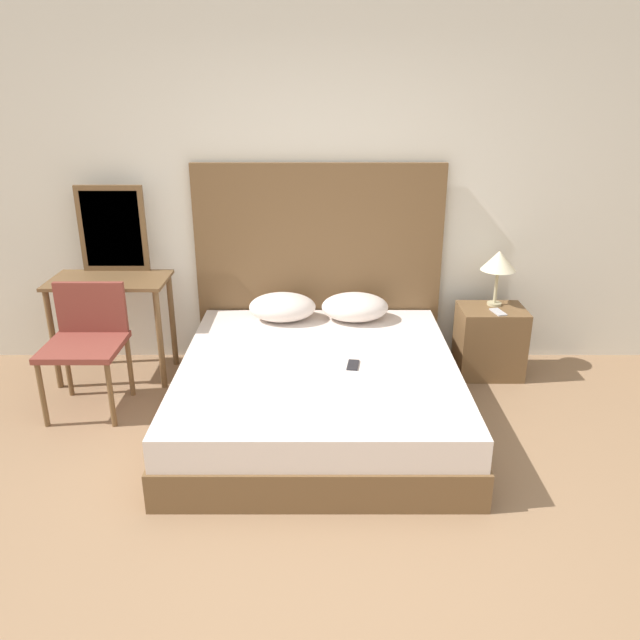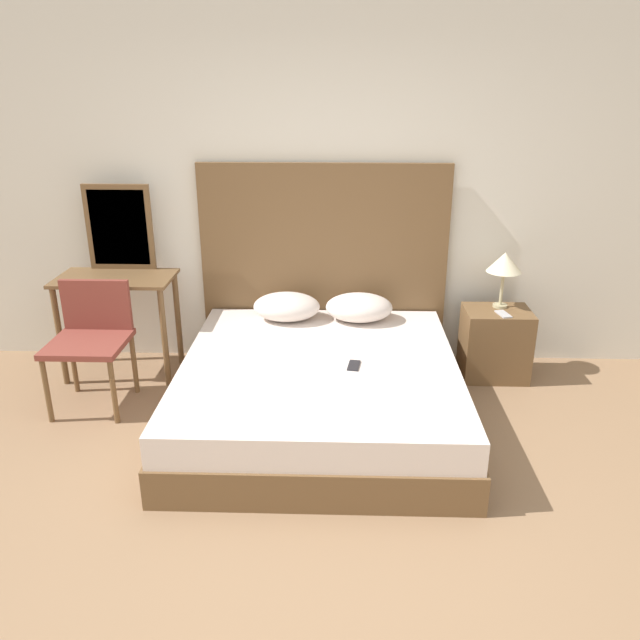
% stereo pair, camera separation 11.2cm
% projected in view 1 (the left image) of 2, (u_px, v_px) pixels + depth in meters
% --- Properties ---
extents(ground_plane, '(16.00, 16.00, 0.00)m').
position_uv_depth(ground_plane, '(333.00, 558.00, 2.99)').
color(ground_plane, '#8C6B4C').
extents(wall_back, '(10.00, 0.06, 2.70)m').
position_uv_depth(wall_back, '(329.00, 191.00, 4.73)').
color(wall_back, silver).
rests_on(wall_back, ground_plane).
extents(bed, '(1.82, 1.97, 0.43)m').
position_uv_depth(bed, '(320.00, 391.00, 4.13)').
color(bed, brown).
rests_on(bed, ground_plane).
extents(headboard, '(1.91, 0.05, 1.57)m').
position_uv_depth(headboard, '(320.00, 266.00, 4.86)').
color(headboard, brown).
rests_on(headboard, ground_plane).
extents(pillow_left, '(0.50, 0.37, 0.21)m').
position_uv_depth(pillow_left, '(284.00, 307.00, 4.71)').
color(pillow_left, silver).
rests_on(pillow_left, bed).
extents(pillow_right, '(0.50, 0.37, 0.21)m').
position_uv_depth(pillow_right, '(356.00, 307.00, 4.71)').
color(pillow_right, silver).
rests_on(pillow_right, bed).
extents(phone_on_bed, '(0.09, 0.16, 0.01)m').
position_uv_depth(phone_on_bed, '(355.00, 365.00, 3.98)').
color(phone_on_bed, '#232328').
rests_on(phone_on_bed, bed).
extents(nightstand, '(0.49, 0.38, 0.54)m').
position_uv_depth(nightstand, '(491.00, 341.00, 4.77)').
color(nightstand, brown).
rests_on(nightstand, ground_plane).
extents(table_lamp, '(0.26, 0.26, 0.42)m').
position_uv_depth(table_lamp, '(500.00, 262.00, 4.62)').
color(table_lamp, tan).
rests_on(table_lamp, nightstand).
extents(phone_on_nightstand, '(0.10, 0.16, 0.01)m').
position_uv_depth(phone_on_nightstand, '(500.00, 312.00, 4.59)').
color(phone_on_nightstand, '#B7B7BC').
rests_on(phone_on_nightstand, nightstand).
extents(vanity_desk, '(0.86, 0.48, 0.78)m').
position_uv_depth(vanity_desk, '(113.00, 298.00, 4.62)').
color(vanity_desk, brown).
rests_on(vanity_desk, ground_plane).
extents(vanity_mirror, '(0.50, 0.03, 0.65)m').
position_uv_depth(vanity_mirror, '(114.00, 229.00, 4.64)').
color(vanity_mirror, brown).
rests_on(vanity_mirror, vanity_desk).
extents(chair, '(0.50, 0.50, 0.86)m').
position_uv_depth(chair, '(88.00, 336.00, 4.23)').
color(chair, brown).
rests_on(chair, ground_plane).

